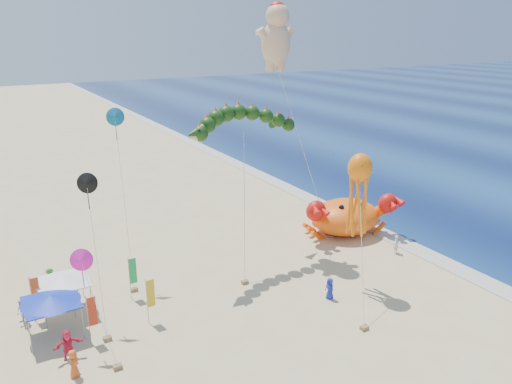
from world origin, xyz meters
TOP-DOWN VIEW (x-y plane):
  - ground at (0.00, 0.00)m, footprint 320.00×320.00m
  - foam_strip at (12.00, 0.00)m, footprint 320.00×320.00m
  - crab_inflatable at (9.01, 4.36)m, footprint 8.96×6.88m
  - dragon_kite at (-1.80, 4.51)m, footprint 10.89×6.69m
  - cherub_kite at (2.39, 6.35)m, footprint 6.18×3.35m
  - octopus_kite at (3.14, -3.55)m, footprint 4.44×6.02m
  - canopy_blue at (-17.23, 0.71)m, footprint 3.53×3.53m
  - canopy_white at (-16.15, 3.08)m, footprint 3.43×3.43m
  - feather_flags at (-14.08, 0.79)m, footprint 6.91×4.36m
  - beachgoers at (-13.46, 0.32)m, footprint 29.51×12.32m
  - small_kites at (-13.47, 1.90)m, footprint 6.14×11.96m

SIDE VIEW (x-z plane):
  - ground at x=0.00m, z-range 0.00..0.00m
  - foam_strip at x=12.00m, z-range 0.01..0.01m
  - beachgoers at x=-13.46m, z-range -0.05..1.75m
  - crab_inflatable at x=9.01m, z-range -0.23..3.70m
  - feather_flags at x=-14.08m, z-range 0.41..3.61m
  - canopy_white at x=-16.15m, z-range 1.09..3.79m
  - canopy_blue at x=-17.23m, z-range 1.09..3.80m
  - octopus_kite at x=3.14m, z-range 2.49..12.51m
  - small_kites at x=-13.47m, z-range 1.65..14.54m
  - dragon_kite at x=-1.80m, z-range 4.96..17.28m
  - cherub_kite at x=2.39m, z-range 7.57..27.79m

